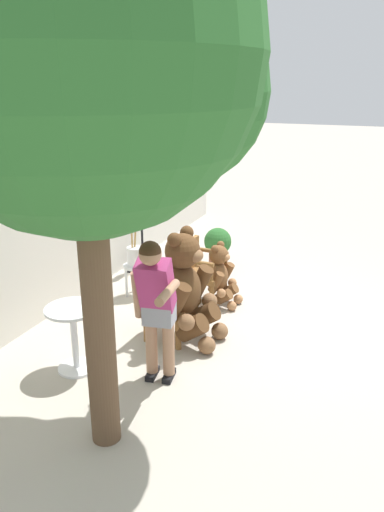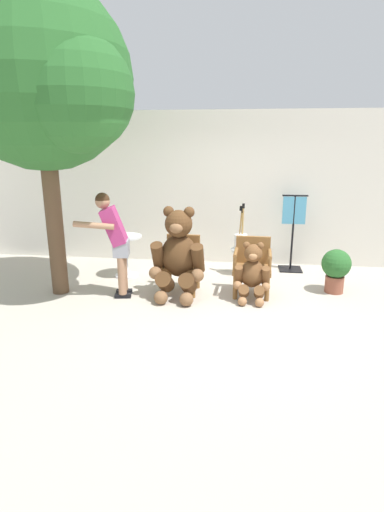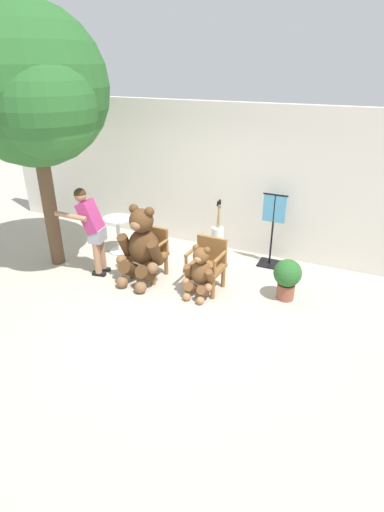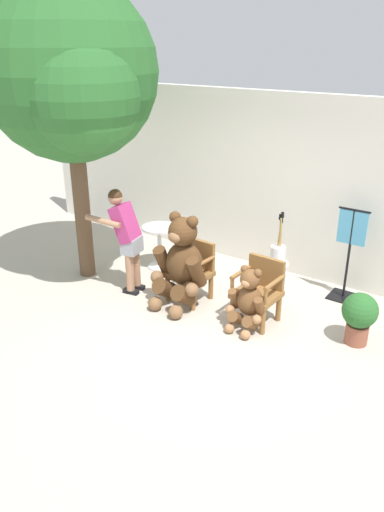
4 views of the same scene
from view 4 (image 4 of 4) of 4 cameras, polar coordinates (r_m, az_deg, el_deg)
ground_plane at (r=6.60m, az=0.38°, el=-8.39°), size 60.00×60.00×0.00m
back_wall at (r=7.98m, az=10.34°, el=7.97°), size 10.00×0.16×2.80m
wooden_chair_left at (r=7.15m, az=0.01°, el=-1.52°), size 0.59×0.55×0.86m
wooden_chair_right at (r=6.66m, az=7.68°, el=-3.76°), size 0.58×0.55×0.86m
teddy_bear_large at (r=6.89m, az=-1.25°, el=-0.72°), size 0.81×0.78×1.35m
teddy_bear_small at (r=6.45m, az=6.42°, el=-5.00°), size 0.52×0.50×0.87m
person_visitor at (r=7.27m, az=-7.56°, el=2.62°), size 0.73×0.56×1.56m
white_stool at (r=7.51m, az=9.67°, el=-1.49°), size 0.34×0.34×0.46m
brush_bucket at (r=7.40m, az=9.82°, el=0.42°), size 0.22×0.22×0.79m
round_side_table at (r=8.15m, az=-3.72°, el=1.57°), size 0.56×0.56×0.72m
patio_tree at (r=7.38m, az=-13.58°, el=19.29°), size 2.60×2.48×4.32m
potted_plant at (r=6.47m, az=18.58°, el=-6.40°), size 0.44×0.44×0.68m
clothing_display_stand at (r=7.40m, az=17.50°, el=0.40°), size 0.44×0.40×1.36m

